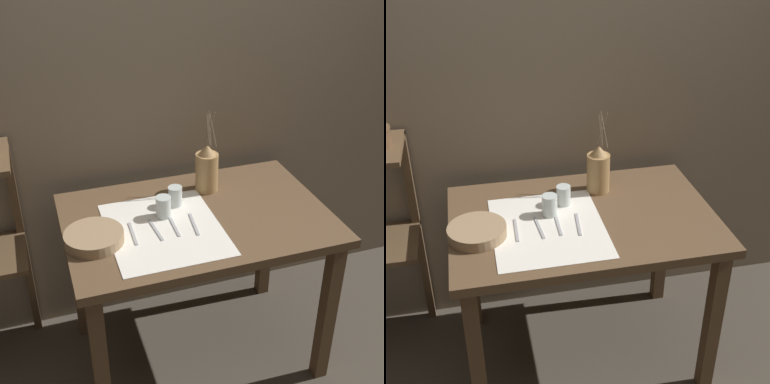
% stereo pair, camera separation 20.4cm
% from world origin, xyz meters
% --- Properties ---
extents(ground_plane, '(12.00, 12.00, 0.00)m').
position_xyz_m(ground_plane, '(0.00, 0.00, 0.00)').
color(ground_plane, '#473F35').
extents(stone_wall_back, '(7.00, 0.06, 2.40)m').
position_xyz_m(stone_wall_back, '(0.00, 0.49, 1.20)').
color(stone_wall_back, '#7A6B56').
rests_on(stone_wall_back, ground_plane).
extents(wooden_table, '(1.12, 0.75, 0.79)m').
position_xyz_m(wooden_table, '(0.00, 0.00, 0.67)').
color(wooden_table, brown).
rests_on(wooden_table, ground_plane).
extents(linen_cloth, '(0.46, 0.54, 0.00)m').
position_xyz_m(linen_cloth, '(-0.16, -0.06, 0.79)').
color(linen_cloth, white).
rests_on(linen_cloth, wooden_table).
extents(pitcher_with_flowers, '(0.10, 0.10, 0.39)m').
position_xyz_m(pitcher_with_flowers, '(0.12, 0.20, 0.89)').
color(pitcher_with_flowers, '#A87F4C').
rests_on(pitcher_with_flowers, wooden_table).
extents(wooden_bowl, '(0.24, 0.24, 0.05)m').
position_xyz_m(wooden_bowl, '(-0.45, -0.06, 0.81)').
color(wooden_bowl, '#9E7F5B').
rests_on(wooden_bowl, wooden_table).
extents(glass_tumbler_near, '(0.07, 0.07, 0.09)m').
position_xyz_m(glass_tumbler_near, '(-0.14, 0.04, 0.84)').
color(glass_tumbler_near, silver).
rests_on(glass_tumbler_near, wooden_table).
extents(glass_tumbler_far, '(0.06, 0.06, 0.09)m').
position_xyz_m(glass_tumbler_far, '(-0.06, 0.11, 0.84)').
color(glass_tumbler_far, silver).
rests_on(glass_tumbler_far, wooden_table).
extents(knife_center, '(0.02, 0.16, 0.00)m').
position_xyz_m(knife_center, '(-0.29, -0.05, 0.79)').
color(knife_center, '#A8A8AD').
rests_on(knife_center, wooden_table).
extents(fork_outer, '(0.03, 0.16, 0.00)m').
position_xyz_m(fork_outer, '(-0.20, -0.06, 0.79)').
color(fork_outer, '#A8A8AD').
rests_on(fork_outer, wooden_table).
extents(spoon_outer, '(0.02, 0.18, 0.02)m').
position_xyz_m(spoon_outer, '(-0.12, 0.00, 0.80)').
color(spoon_outer, '#A8A8AD').
rests_on(spoon_outer, wooden_table).
extents(fork_inner, '(0.03, 0.16, 0.00)m').
position_xyz_m(fork_inner, '(-0.03, -0.07, 0.79)').
color(fork_inner, '#A8A8AD').
rests_on(fork_inner, wooden_table).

